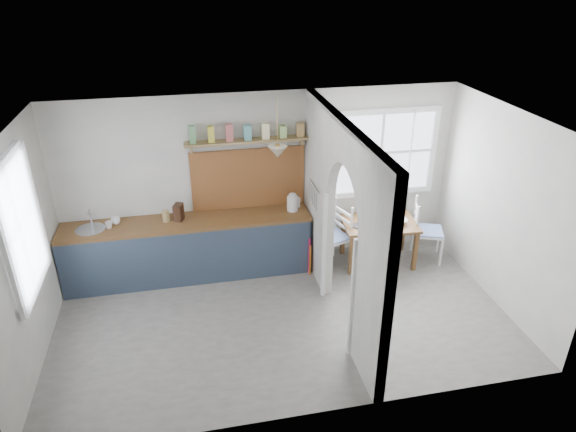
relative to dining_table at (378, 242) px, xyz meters
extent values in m
cube|color=gray|center=(-1.69, -1.10, -0.34)|extent=(5.80, 3.20, 0.01)
cube|color=beige|center=(-1.69, -1.10, 2.26)|extent=(5.80, 3.20, 0.01)
cube|color=beige|center=(-1.69, 0.50, 0.96)|extent=(5.80, 0.01, 2.60)
cube|color=beige|center=(-1.69, -2.70, 0.96)|extent=(5.80, 0.01, 2.60)
cube|color=beige|center=(-4.59, -1.10, 0.96)|extent=(0.01, 3.20, 2.60)
cube|color=beige|center=(1.21, -1.10, 0.96)|extent=(0.01, 3.20, 2.60)
cube|color=beige|center=(-0.99, -2.30, 0.96)|extent=(0.12, 0.80, 2.60)
cube|color=beige|center=(-0.99, -0.10, 0.96)|extent=(0.12, 1.20, 2.60)
cube|color=beige|center=(-0.99, -1.30, 1.74)|extent=(0.12, 1.20, 1.05)
cube|color=brown|center=(-2.82, 0.20, 0.54)|extent=(3.50, 0.60, 0.05)
cube|color=#354354|center=(-2.82, -0.08, 0.09)|extent=(3.50, 0.03, 0.85)
cube|color=black|center=(-2.82, 0.25, 0.09)|extent=(3.46, 0.45, 0.85)
cylinder|color=#B4B8C4|center=(-4.12, 0.20, 0.55)|extent=(0.40, 0.40, 0.02)
cube|color=brown|center=(-1.89, 0.48, 1.01)|extent=(1.65, 0.03, 0.90)
cube|color=olive|center=(-1.89, 0.39, 1.61)|extent=(1.75, 0.20, 0.03)
cube|color=#497D47|center=(-2.64, 0.39, 1.72)|extent=(0.09, 0.09, 0.18)
cube|color=#A6A121|center=(-2.39, 0.39, 1.72)|extent=(0.09, 0.09, 0.18)
cube|color=#A44947|center=(-2.14, 0.39, 1.72)|extent=(0.09, 0.09, 0.18)
cube|color=teal|center=(-1.89, 0.39, 1.72)|extent=(0.09, 0.09, 0.18)
cube|color=beige|center=(-1.64, 0.39, 1.72)|extent=(0.09, 0.09, 0.18)
cube|color=#87B25D|center=(-1.40, 0.39, 1.72)|extent=(0.09, 0.09, 0.18)
cube|color=#A57D40|center=(-1.15, 0.39, 1.72)|extent=(0.09, 0.09, 0.18)
cone|color=beige|center=(-1.54, 0.05, 1.54)|extent=(0.26, 0.26, 0.16)
cylinder|color=#B4B8C4|center=(-1.08, -0.20, 1.11)|extent=(0.02, 0.50, 0.02)
imported|color=silver|center=(-3.86, 0.19, 0.61)|extent=(0.11, 0.11, 0.09)
imported|color=white|center=(-3.79, 0.30, 0.61)|extent=(0.15, 0.15, 0.10)
cube|color=black|center=(-2.92, 0.25, 0.68)|extent=(0.16, 0.18, 0.24)
cylinder|color=olive|center=(-3.10, 0.24, 0.64)|extent=(0.12, 0.12, 0.16)
cube|color=#DC1C57|center=(-1.11, -0.11, -0.06)|extent=(0.02, 0.03, 0.61)
cube|color=#C55D14|center=(-1.11, -0.17, -0.09)|extent=(0.02, 0.03, 0.49)
imported|color=silver|center=(0.25, -0.06, 0.37)|extent=(0.30, 0.30, 0.07)
imported|color=gray|center=(-0.20, -0.16, 0.39)|extent=(0.14, 0.14, 0.10)
cylinder|color=black|center=(-0.36, -0.06, 0.35)|extent=(0.19, 0.19, 0.02)
imported|color=#6D4182|center=(0.12, 0.18, 0.45)|extent=(0.25, 0.25, 0.21)
camera|label=1|loc=(-2.73, -6.38, 3.85)|focal=32.00mm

